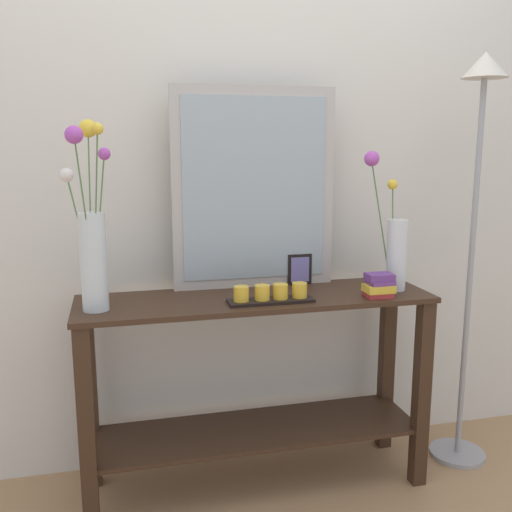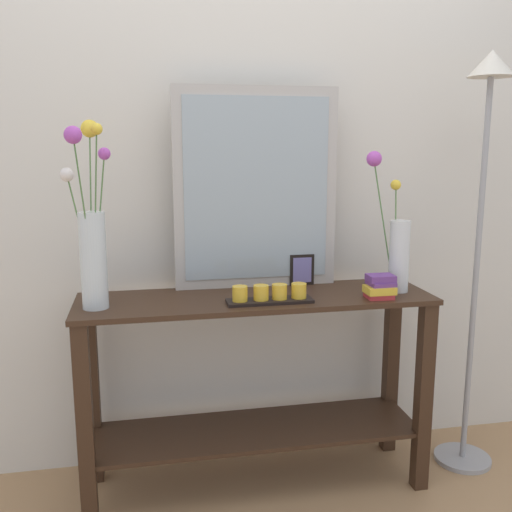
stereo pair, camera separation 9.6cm
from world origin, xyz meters
The scene contains 10 objects.
ground_plane centered at (0.00, 0.00, -0.01)m, with size 7.00×6.00×0.02m, color #A87F56.
wall_back centered at (0.00, 0.31, 1.35)m, with size 6.40×0.08×2.70m, color silver.
console_table centered at (0.00, 0.00, 0.49)m, with size 1.36×0.38×0.79m.
mirror_leaning centered at (0.03, 0.16, 1.19)m, with size 0.66×0.03×0.80m.
tall_vase_left centered at (-0.59, -0.04, 1.04)m, with size 0.17×0.26×0.66m.
vase_right centered at (0.56, -0.02, 0.98)m, with size 0.17×0.13×0.55m.
candle_tray centered at (0.03, -0.09, 0.82)m, with size 0.32×0.09×0.07m.
picture_frame_small centered at (0.22, 0.14, 0.85)m, with size 0.10×0.01×0.13m.
book_stack centered at (0.46, -0.11, 0.83)m, with size 0.11×0.10×0.09m.
floor_lamp centered at (0.92, -0.01, 1.16)m, with size 0.24×0.24×1.72m.
Camera 2 is at (-0.41, -2.09, 1.36)m, focal length 40.26 mm.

